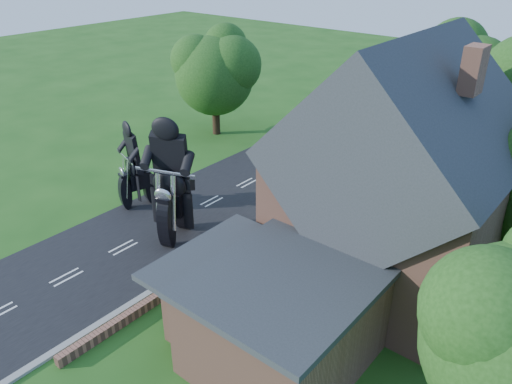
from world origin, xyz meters
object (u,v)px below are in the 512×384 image
Objects in this scene: house at (397,185)px; motorcycle_follow at (138,193)px; garden_wall at (260,232)px; annex at (280,318)px; motorcycle_lead at (175,221)px.

motorcycle_follow is (-13.25, -2.85, -3.61)m from house.
motorcycle_follow reaches higher than garden_wall.
house is 7.30m from annex.
motorcycle_lead is at bearing -175.94° from motorcycle_follow.
garden_wall is at bearing -170.83° from house.
garden_wall is at bearing -158.10° from motorcycle_lead.
annex reaches higher than motorcycle_follow.
house is at bearing -178.42° from motorcycle_lead.
house is 14.03m from motorcycle_follow.
motorcycle_lead is (-8.58, 3.03, -0.84)m from annex.
annex is 3.52× the size of motorcycle_lead.
annex is 9.14m from motorcycle_lead.
house is 1.45× the size of annex.
garden_wall is 7.32m from motorcycle_follow.
garden_wall is 14.08× the size of motorcycle_follow.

